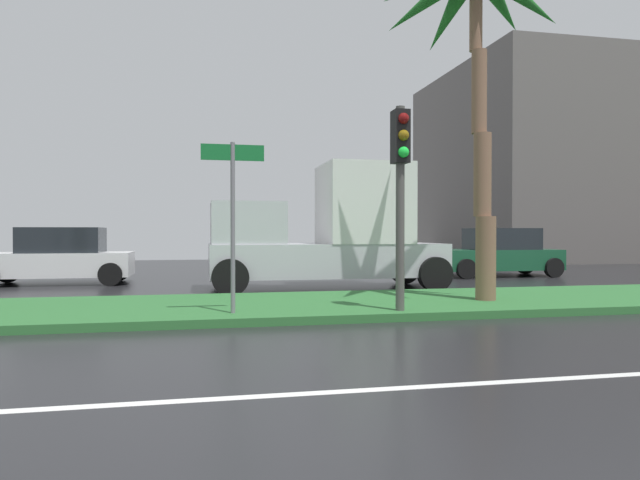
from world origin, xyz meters
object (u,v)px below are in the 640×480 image
Objects in this scene: traffic_signal_median_right at (401,170)px; car_in_traffic_third at (499,253)px; palm_tree_centre_left at (477,5)px; car_in_traffic_second at (59,257)px; street_name_sign at (233,203)px; box_truck_lead at (329,233)px.

traffic_signal_median_right is 0.86× the size of car_in_traffic_third.
palm_tree_centre_left is at bearing 57.76° from car_in_traffic_third.
car_in_traffic_second is 1.00× the size of car_in_traffic_third.
traffic_signal_median_right reaches higher than car_in_traffic_second.
palm_tree_centre_left is 10.39m from car_in_traffic_third.
palm_tree_centre_left is at bearing 11.73° from street_name_sign.
street_name_sign is (-5.20, -1.08, -4.31)m from palm_tree_centre_left.
car_in_traffic_third is (6.95, 3.23, -0.72)m from box_truck_lead.
box_truck_lead reaches higher than street_name_sign.
palm_tree_centre_left is 1.76× the size of car_in_traffic_second.
car_in_traffic_second and car_in_traffic_third have the same top height.
box_truck_lead is at bearing 60.92° from street_name_sign.
box_truck_lead is (-2.26, 4.19, -4.84)m from palm_tree_centre_left.
car_in_traffic_second is at bearing 143.78° from palm_tree_centre_left.
street_name_sign is at bearing 174.27° from traffic_signal_median_right.
traffic_signal_median_right is (-2.20, -1.38, -3.69)m from palm_tree_centre_left.
palm_tree_centre_left is 2.05× the size of traffic_signal_median_right.
street_name_sign is at bearing 60.92° from box_truck_lead.
box_truck_lead is at bearing 24.95° from car_in_traffic_third.
box_truck_lead is (-0.06, 5.57, -1.15)m from traffic_signal_median_right.
palm_tree_centre_left reaches higher than traffic_signal_median_right.
street_name_sign is (-2.99, 0.30, -0.62)m from traffic_signal_median_right.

